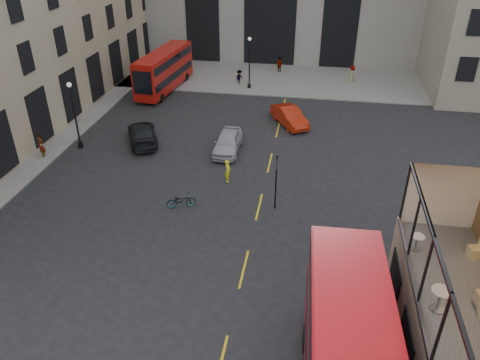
% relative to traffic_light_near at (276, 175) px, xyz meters
% --- Properties ---
extents(host_frontage, '(3.00, 11.00, 4.50)m').
position_rel_traffic_light_near_xyz_m(host_frontage, '(7.50, -12.00, -0.17)').
color(host_frontage, tan).
rests_on(host_frontage, ground).
extents(cafe_floor, '(3.00, 10.00, 0.10)m').
position_rel_traffic_light_near_xyz_m(cafe_floor, '(7.50, -12.00, 2.12)').
color(cafe_floor, slate).
rests_on(cafe_floor, host_frontage).
extents(pavement_far, '(40.00, 12.00, 0.12)m').
position_rel_traffic_light_near_xyz_m(pavement_far, '(-5.00, 26.00, -2.36)').
color(pavement_far, slate).
rests_on(pavement_far, ground).
extents(traffic_light_near, '(0.16, 0.20, 3.80)m').
position_rel_traffic_light_near_xyz_m(traffic_light_near, '(0.00, 0.00, 0.00)').
color(traffic_light_near, black).
rests_on(traffic_light_near, ground).
extents(traffic_light_far, '(0.16, 0.20, 3.80)m').
position_rel_traffic_light_near_xyz_m(traffic_light_far, '(-14.00, 16.00, 0.00)').
color(traffic_light_far, black).
rests_on(traffic_light_far, ground).
extents(street_lamp_a, '(0.36, 0.36, 5.33)m').
position_rel_traffic_light_near_xyz_m(street_lamp_a, '(-16.00, 6.00, -0.03)').
color(street_lamp_a, black).
rests_on(street_lamp_a, ground).
extents(street_lamp_b, '(0.36, 0.36, 5.33)m').
position_rel_traffic_light_near_xyz_m(street_lamp_b, '(-5.00, 22.00, -0.03)').
color(street_lamp_b, black).
rests_on(street_lamp_b, ground).
extents(bus_far, '(3.28, 10.15, 3.98)m').
position_rel_traffic_light_near_xyz_m(bus_far, '(-13.50, 20.21, -0.19)').
color(bus_far, '#A6110B').
rests_on(bus_far, ground).
extents(car_a, '(1.94, 4.67, 1.58)m').
position_rel_traffic_light_near_xyz_m(car_a, '(-4.44, 7.35, -1.63)').
color(car_a, '#AAAEB3').
rests_on(car_a, ground).
extents(car_b, '(3.80, 4.84, 1.54)m').
position_rel_traffic_light_near_xyz_m(car_b, '(-0.15, 13.35, -1.66)').
color(car_b, '#AC1F0A').
rests_on(car_b, ground).
extents(car_c, '(4.13, 5.66, 1.52)m').
position_rel_traffic_light_near_xyz_m(car_c, '(-11.50, 7.79, -1.66)').
color(car_c, black).
rests_on(car_c, ground).
extents(bicycle, '(1.94, 1.24, 0.96)m').
position_rel_traffic_light_near_xyz_m(bicycle, '(-5.84, -0.85, -1.94)').
color(bicycle, gray).
rests_on(bicycle, ground).
extents(cyclist, '(0.40, 0.60, 1.62)m').
position_rel_traffic_light_near_xyz_m(cyclist, '(-3.56, 2.83, -1.61)').
color(cyclist, '#F4F419').
rests_on(cyclist, ground).
extents(pedestrian_a, '(1.01, 0.82, 1.94)m').
position_rel_traffic_light_near_xyz_m(pedestrian_a, '(-13.62, 16.64, -1.45)').
color(pedestrian_a, gray).
rests_on(pedestrian_a, ground).
extents(pedestrian_b, '(1.01, 1.19, 1.60)m').
position_rel_traffic_light_near_xyz_m(pedestrian_b, '(-6.23, 23.12, -1.63)').
color(pedestrian_b, gray).
rests_on(pedestrian_b, ground).
extents(pedestrian_c, '(1.11, 1.04, 1.84)m').
position_rel_traffic_light_near_xyz_m(pedestrian_c, '(-2.44, 28.00, -1.50)').
color(pedestrian_c, gray).
rests_on(pedestrian_c, ground).
extents(pedestrian_d, '(0.78, 1.01, 1.83)m').
position_rel_traffic_light_near_xyz_m(pedestrian_d, '(5.60, 25.95, -1.51)').
color(pedestrian_d, gray).
rests_on(pedestrian_d, ground).
extents(pedestrian_e, '(0.68, 0.82, 1.92)m').
position_rel_traffic_light_near_xyz_m(pedestrian_e, '(-18.00, 3.93, -1.47)').
color(pedestrian_e, gray).
rests_on(pedestrian_e, ground).
extents(cafe_table_mid, '(0.68, 0.68, 0.85)m').
position_rel_traffic_light_near_xyz_m(cafe_table_mid, '(6.63, -12.12, 2.74)').
color(cafe_table_mid, white).
rests_on(cafe_table_mid, cafe_floor).
extents(cafe_table_far, '(0.53, 0.53, 0.66)m').
position_rel_traffic_light_near_xyz_m(cafe_table_far, '(6.39, -8.90, 2.62)').
color(cafe_table_far, white).
rests_on(cafe_table_far, cafe_floor).
extents(cafe_chair_d, '(0.50, 0.50, 0.87)m').
position_rel_traffic_light_near_xyz_m(cafe_chair_d, '(8.55, -9.01, 2.44)').
color(cafe_chair_d, tan).
rests_on(cafe_chair_d, cafe_floor).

